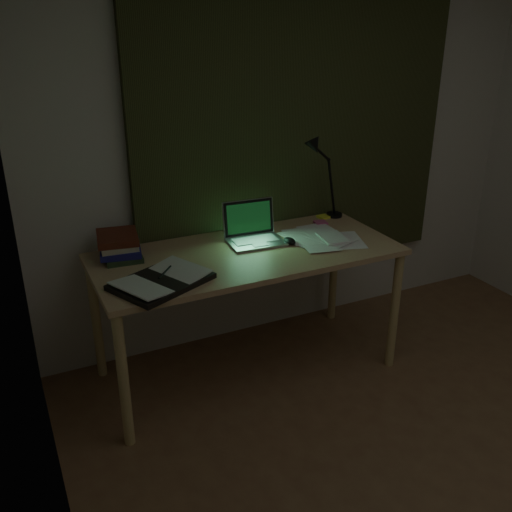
{
  "coord_description": "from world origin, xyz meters",
  "views": [
    {
      "loc": [
        -1.82,
        -1.21,
        2.06
      ],
      "look_at": [
        -0.56,
        1.42,
        0.82
      ],
      "focal_mm": 40.0,
      "sensor_mm": 36.0,
      "label": 1
    }
  ],
  "objects_px": {
    "laptop": "(256,225)",
    "loose_papers": "(324,239)",
    "book_stack": "(119,246)",
    "desk_lamp": "(336,175)",
    "desk": "(247,313)",
    "open_textbook": "(161,280)"
  },
  "relations": [
    {
      "from": "desk",
      "to": "open_textbook",
      "type": "distance_m",
      "value": 0.73
    },
    {
      "from": "laptop",
      "to": "desk_lamp",
      "type": "distance_m",
      "value": 0.74
    },
    {
      "from": "book_stack",
      "to": "desk_lamp",
      "type": "relative_size",
      "value": 0.46
    },
    {
      "from": "laptop",
      "to": "open_textbook",
      "type": "bearing_deg",
      "value": -152.61
    },
    {
      "from": "desk",
      "to": "open_textbook",
      "type": "relative_size",
      "value": 3.8
    },
    {
      "from": "desk",
      "to": "laptop",
      "type": "distance_m",
      "value": 0.53
    },
    {
      "from": "laptop",
      "to": "book_stack",
      "type": "height_order",
      "value": "laptop"
    },
    {
      "from": "open_textbook",
      "to": "loose_papers",
      "type": "distance_m",
      "value": 1.07
    },
    {
      "from": "loose_papers",
      "to": "desk_lamp",
      "type": "xyz_separation_m",
      "value": [
        0.3,
        0.35,
        0.27
      ]
    },
    {
      "from": "desk",
      "to": "laptop",
      "type": "height_order",
      "value": "laptop"
    },
    {
      "from": "loose_papers",
      "to": "book_stack",
      "type": "bearing_deg",
      "value": 166.63
    },
    {
      "from": "book_stack",
      "to": "loose_papers",
      "type": "height_order",
      "value": "book_stack"
    },
    {
      "from": "desk_lamp",
      "to": "book_stack",
      "type": "bearing_deg",
      "value": -178.27
    },
    {
      "from": "open_textbook",
      "to": "desk_lamp",
      "type": "relative_size",
      "value": 0.82
    },
    {
      "from": "laptop",
      "to": "book_stack",
      "type": "distance_m",
      "value": 0.79
    },
    {
      "from": "book_stack",
      "to": "laptop",
      "type": "bearing_deg",
      "value": -10.32
    },
    {
      "from": "loose_papers",
      "to": "open_textbook",
      "type": "bearing_deg",
      "value": -171.67
    },
    {
      "from": "laptop",
      "to": "loose_papers",
      "type": "xyz_separation_m",
      "value": [
        0.39,
        -0.14,
        -0.11
      ]
    },
    {
      "from": "open_textbook",
      "to": "laptop",
      "type": "bearing_deg",
      "value": -1.62
    },
    {
      "from": "book_stack",
      "to": "loose_papers",
      "type": "relative_size",
      "value": 0.76
    },
    {
      "from": "laptop",
      "to": "desk",
      "type": "bearing_deg",
      "value": -134.33
    },
    {
      "from": "desk",
      "to": "laptop",
      "type": "relative_size",
      "value": 4.83
    }
  ]
}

